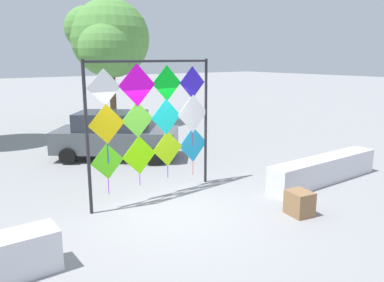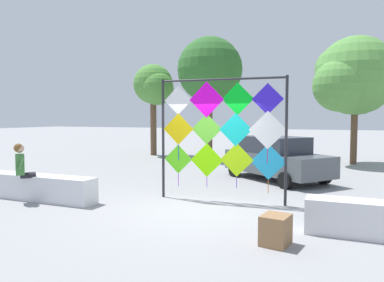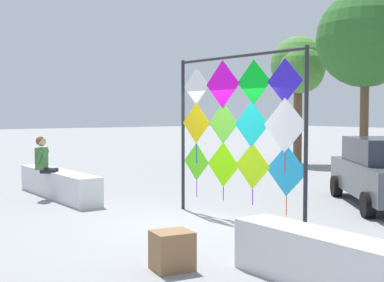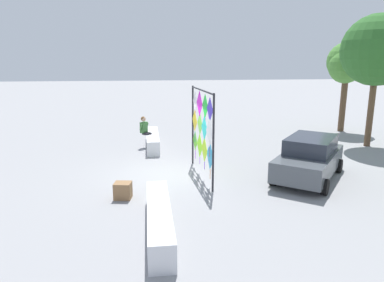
{
  "view_description": "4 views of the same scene",
  "coord_description": "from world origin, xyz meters",
  "px_view_note": "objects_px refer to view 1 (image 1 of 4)",
  "views": [
    {
      "loc": [
        -4.02,
        -6.2,
        3.19
      ],
      "look_at": [
        0.8,
        0.44,
        1.39
      ],
      "focal_mm": 35.62,
      "sensor_mm": 36.0,
      "label": 1
    },
    {
      "loc": [
        3.12,
        -7.64,
        2.15
      ],
      "look_at": [
        -0.15,
        0.24,
        1.6
      ],
      "focal_mm": 34.07,
      "sensor_mm": 36.0,
      "label": 2
    },
    {
      "loc": [
        7.67,
        -5.25,
        2.05
      ],
      "look_at": [
        0.29,
        0.12,
        1.56
      ],
      "focal_mm": 48.59,
      "sensor_mm": 36.0,
      "label": 3
    },
    {
      "loc": [
        12.43,
        -0.71,
        4.16
      ],
      "look_at": [
        0.45,
        0.82,
        1.36
      ],
      "focal_mm": 32.99,
      "sensor_mm": 36.0,
      "label": 4
    }
  ],
  "objects_px": {
    "kite_display_rack": "(154,117)",
    "parked_car": "(115,135)",
    "cardboard_box_large": "(299,203)",
    "tree_palm_like": "(107,39)"
  },
  "relations": [
    {
      "from": "kite_display_rack",
      "to": "cardboard_box_large",
      "type": "height_order",
      "value": "kite_display_rack"
    },
    {
      "from": "cardboard_box_large",
      "to": "tree_palm_like",
      "type": "bearing_deg",
      "value": 84.12
    },
    {
      "from": "kite_display_rack",
      "to": "tree_palm_like",
      "type": "bearing_deg",
      "value": 71.91
    },
    {
      "from": "cardboard_box_large",
      "to": "tree_palm_like",
      "type": "distance_m",
      "value": 12.76
    },
    {
      "from": "parked_car",
      "to": "tree_palm_like",
      "type": "relative_size",
      "value": 0.69
    },
    {
      "from": "cardboard_box_large",
      "to": "kite_display_rack",
      "type": "bearing_deg",
      "value": 123.86
    },
    {
      "from": "kite_display_rack",
      "to": "tree_palm_like",
      "type": "xyz_separation_m",
      "value": [
        3.07,
        9.41,
        2.13
      ]
    },
    {
      "from": "kite_display_rack",
      "to": "parked_car",
      "type": "height_order",
      "value": "kite_display_rack"
    },
    {
      "from": "kite_display_rack",
      "to": "cardboard_box_large",
      "type": "xyz_separation_m",
      "value": [
        1.83,
        -2.72,
        -1.62
      ]
    },
    {
      "from": "kite_display_rack",
      "to": "tree_palm_like",
      "type": "height_order",
      "value": "tree_palm_like"
    }
  ]
}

